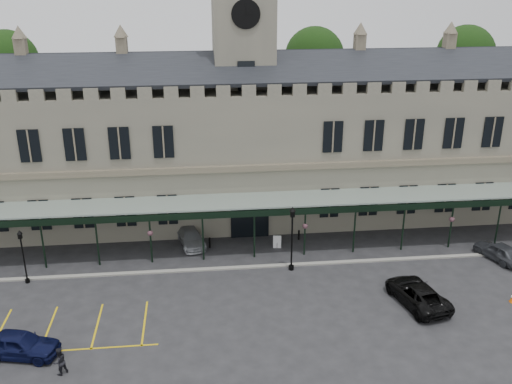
{
  "coord_description": "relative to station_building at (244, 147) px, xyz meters",
  "views": [
    {
      "loc": [
        -4.18,
        -32.73,
        21.3
      ],
      "look_at": [
        0.0,
        6.0,
        6.0
      ],
      "focal_mm": 40.0,
      "sensor_mm": 36.0,
      "label": 1
    }
  ],
  "objects": [
    {
      "name": "canopy",
      "position": [
        0.0,
        -8.45,
        -4.06
      ],
      "size": [
        50.0,
        4.1,
        4.3
      ],
      "color": "#8C9E93",
      "rests_on": "ground"
    },
    {
      "name": "person_b",
      "position": [
        -12.3,
        -21.44,
        -5.63
      ],
      "size": [
        1.03,
        1.01,
        1.68
      ],
      "primitive_type": "imported",
      "rotation": [
        0.0,
        0.0,
        3.83
      ],
      "color": "black",
      "rests_on": "ground"
    },
    {
      "name": "clock_tower",
      "position": [
        0.0,
        0.09,
        6.64
      ],
      "size": [
        5.6,
        5.6,
        24.8
      ],
      "color": "#686557",
      "rests_on": "ground"
    },
    {
      "name": "tree_behind_left",
      "position": [
        -22.0,
        9.09,
        6.35
      ],
      "size": [
        6.0,
        6.0,
        16.0
      ],
      "color": "#332314",
      "rests_on": "ground"
    },
    {
      "name": "car_taxi",
      "position": [
        -5.0,
        -5.91,
        -5.83
      ],
      "size": [
        2.74,
        4.69,
        1.28
      ],
      "primitive_type": "imported",
      "rotation": [
        0.0,
        0.0,
        0.23
      ],
      "color": "#A0A3A8",
      "rests_on": "ground"
    },
    {
      "name": "ground",
      "position": [
        0.0,
        -15.91,
        -6.47
      ],
      "size": [
        140.0,
        140.0,
        0.0
      ],
      "primitive_type": "plane",
      "color": "#252527"
    },
    {
      "name": "bollard_right",
      "position": [
        4.05,
        -6.03,
        -6.04
      ],
      "size": [
        0.15,
        0.15,
        0.86
      ],
      "primitive_type": "cylinder",
      "color": "black",
      "rests_on": "ground"
    },
    {
      "name": "station_building",
      "position": [
        0.0,
        0.0,
        0.0
      ],
      "size": [
        60.0,
        10.36,
        17.3
      ],
      "color": "#686557",
      "rests_on": "ground"
    },
    {
      "name": "car_van",
      "position": [
        10.29,
        -16.59,
        -5.71
      ],
      "size": [
        3.61,
        5.83,
        1.51
      ],
      "primitive_type": "imported",
      "rotation": [
        0.0,
        0.0,
        3.36
      ],
      "color": "black",
      "rests_on": "ground"
    },
    {
      "name": "bollard_left",
      "position": [
        -3.47,
        -6.68,
        -6.03
      ],
      "size": [
        0.16,
        0.16,
        0.88
      ],
      "primitive_type": "cylinder",
      "color": "black",
      "rests_on": "ground"
    },
    {
      "name": "tree_behind_mid",
      "position": [
        8.0,
        9.09,
        6.35
      ],
      "size": [
        6.0,
        6.0,
        16.0
      ],
      "color": "#332314",
      "rests_on": "ground"
    },
    {
      "name": "lamp_post_mid",
      "position": [
        2.57,
        -11.02,
        -3.4
      ],
      "size": [
        0.49,
        0.49,
        5.17
      ],
      "color": "black",
      "rests_on": "ground"
    },
    {
      "name": "car_left_a",
      "position": [
        -15.0,
        -19.53,
        -5.67
      ],
      "size": [
        4.96,
        2.85,
        1.59
      ],
      "primitive_type": "imported",
      "rotation": [
        0.0,
        0.0,
        1.35
      ],
      "color": "#0B0F33",
      "rests_on": "ground"
    },
    {
      "name": "tree_behind_right",
      "position": [
        24.0,
        9.09,
        6.35
      ],
      "size": [
        6.0,
        6.0,
        16.0
      ],
      "color": "#332314",
      "rests_on": "ground"
    },
    {
      "name": "kerb",
      "position": [
        0.0,
        -10.41,
        -6.41
      ],
      "size": [
        60.0,
        0.4,
        0.12
      ],
      "primitive_type": "cube",
      "color": "gray",
      "rests_on": "ground"
    },
    {
      "name": "sign_board",
      "position": [
        2.01,
        -7.36,
        -5.92
      ],
      "size": [
        0.65,
        0.12,
        1.11
      ],
      "rotation": [
        0.0,
        0.0,
        -0.12
      ],
      "color": "black",
      "rests_on": "ground"
    },
    {
      "name": "lamp_post_left",
      "position": [
        -16.84,
        -10.86,
        -3.98
      ],
      "size": [
        0.4,
        0.4,
        4.19
      ],
      "color": "black",
      "rests_on": "ground"
    },
    {
      "name": "car_right_a",
      "position": [
        19.0,
        -11.16,
        -5.76
      ],
      "size": [
        3.02,
        4.49,
        1.42
      ],
      "primitive_type": "imported",
      "rotation": [
        0.0,
        0.0,
        3.5
      ],
      "color": "#36383D",
      "rests_on": "ground"
    },
    {
      "name": "parking_markings",
      "position": [
        -14.0,
        -17.41,
        -6.47
      ],
      "size": [
        16.0,
        6.0,
        0.01
      ],
      "primitive_type": null,
      "color": "gold",
      "rests_on": "ground"
    }
  ]
}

